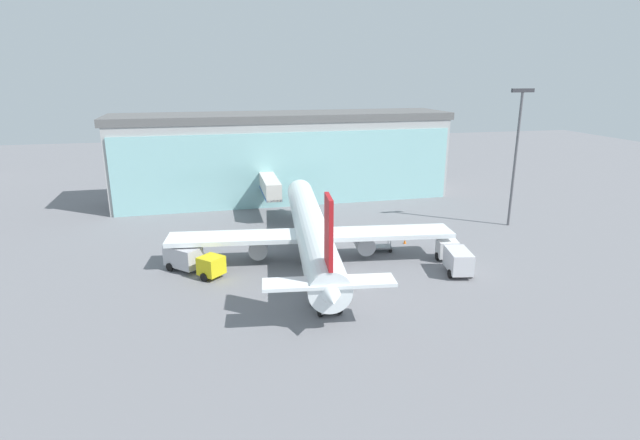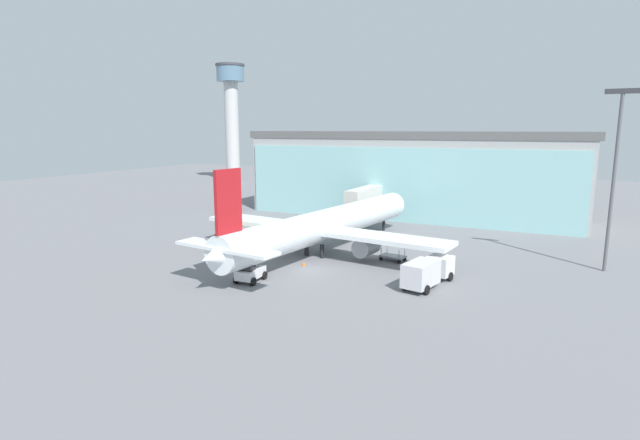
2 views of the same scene
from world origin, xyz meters
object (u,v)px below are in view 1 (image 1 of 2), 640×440
at_px(jet_bridge, 269,185).
at_px(apron_light_mast, 517,147).
at_px(safety_cone_wingtip, 405,241).
at_px(catering_truck, 192,259).
at_px(airplane, 311,229).
at_px(pushback_tug, 326,300).
at_px(safety_cone_nose, 328,274).
at_px(fuel_truck, 455,257).
at_px(baggage_cart, 380,247).

xyz_separation_m(jet_bridge, apron_light_mast, (32.14, -13.27, 6.65)).
bearing_deg(safety_cone_wingtip, catering_truck, -171.50).
height_order(airplane, safety_cone_wingtip, airplane).
distance_m(apron_light_mast, pushback_tug, 38.42).
bearing_deg(safety_cone_nose, safety_cone_wingtip, 34.82).
relative_size(fuel_truck, safety_cone_nose, 13.79).
distance_m(fuel_truck, safety_cone_wingtip, 9.51).
relative_size(apron_light_mast, pushback_tug, 5.63).
height_order(catering_truck, safety_cone_nose, catering_truck).
relative_size(baggage_cart, pushback_tug, 0.90).
xyz_separation_m(apron_light_mast, catering_truck, (-43.14, -8.21, -9.62)).
xyz_separation_m(catering_truck, baggage_cart, (21.91, 2.03, -0.97)).
bearing_deg(pushback_tug, safety_cone_nose, -18.73).
height_order(catering_truck, fuel_truck, same).
xyz_separation_m(airplane, baggage_cart, (8.54, 0.32, -2.89)).
bearing_deg(catering_truck, fuel_truck, 34.86).
relative_size(airplane, safety_cone_nose, 73.18).
relative_size(jet_bridge, airplane, 0.31).
bearing_deg(apron_light_mast, catering_truck, -169.23).
xyz_separation_m(baggage_cart, pushback_tug, (-9.94, -13.87, 0.47)).
height_order(fuel_truck, baggage_cart, fuel_truck).
height_order(jet_bridge, airplane, airplane).
bearing_deg(airplane, safety_cone_wingtip, -73.68).
relative_size(baggage_cart, safety_cone_nose, 5.46).
bearing_deg(airplane, jet_bridge, 13.36).
relative_size(jet_bridge, apron_light_mast, 0.68).
xyz_separation_m(jet_bridge, baggage_cart, (10.91, -19.46, -3.94)).
bearing_deg(safety_cone_wingtip, baggage_cart, -154.98).
xyz_separation_m(pushback_tug, safety_cone_wingtip, (13.88, 15.71, -0.70)).
distance_m(jet_bridge, safety_cone_wingtip, 23.41).
relative_size(apron_light_mast, safety_cone_nose, 33.98).
bearing_deg(apron_light_mast, fuel_truck, -138.46).
height_order(catering_truck, safety_cone_wingtip, catering_truck).
height_order(apron_light_mast, baggage_cart, apron_light_mast).
distance_m(jet_bridge, apron_light_mast, 35.41).
height_order(pushback_tug, safety_cone_nose, pushback_tug).
distance_m(airplane, catering_truck, 13.62).
bearing_deg(safety_cone_nose, pushback_tug, -104.57).
relative_size(pushback_tug, safety_cone_nose, 6.04).
relative_size(apron_light_mast, airplane, 0.46).
bearing_deg(catering_truck, airplane, 53.02).
distance_m(airplane, safety_cone_wingtip, 13.04).
distance_m(apron_light_mast, fuel_truck, 22.61).
xyz_separation_m(apron_light_mast, safety_cone_nose, (-29.25, -12.66, -10.81)).
bearing_deg(catering_truck, pushback_tug, 1.07).
xyz_separation_m(jet_bridge, safety_cone_nose, (2.90, -25.93, -4.16)).
bearing_deg(baggage_cart, pushback_tug, -117.31).
xyz_separation_m(jet_bridge, airplane, (2.38, -19.78, -1.04)).
height_order(jet_bridge, apron_light_mast, apron_light_mast).
bearing_deg(airplane, catering_truck, 103.78).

